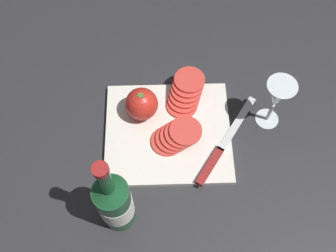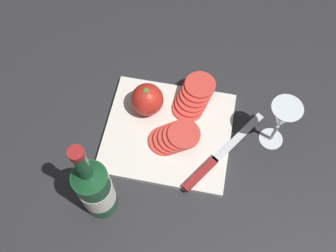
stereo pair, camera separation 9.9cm
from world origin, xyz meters
name	(u,v)px [view 1 (the left image)]	position (x,y,z in m)	size (l,w,h in m)	color
ground_plane	(148,127)	(0.00, 0.00, 0.00)	(3.00, 3.00, 0.00)	#28282B
cutting_board	(168,133)	(0.05, -0.02, 0.01)	(0.32, 0.29, 0.02)	silver
wine_bottle	(115,203)	(-0.07, -0.24, 0.11)	(0.08, 0.08, 0.31)	#194C28
wine_glass	(277,97)	(0.32, 0.01, 0.11)	(0.07, 0.07, 0.16)	silver
whole_tomato	(142,104)	(-0.01, 0.03, 0.06)	(0.09, 0.09, 0.09)	red
knife	(216,157)	(0.17, -0.10, 0.02)	(0.18, 0.25, 0.01)	silver
tomato_slice_stack_near	(186,92)	(0.10, 0.08, 0.04)	(0.10, 0.14, 0.04)	#D63D33
tomato_slice_stack_far	(176,136)	(0.07, -0.05, 0.03)	(0.13, 0.10, 0.04)	#D63D33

